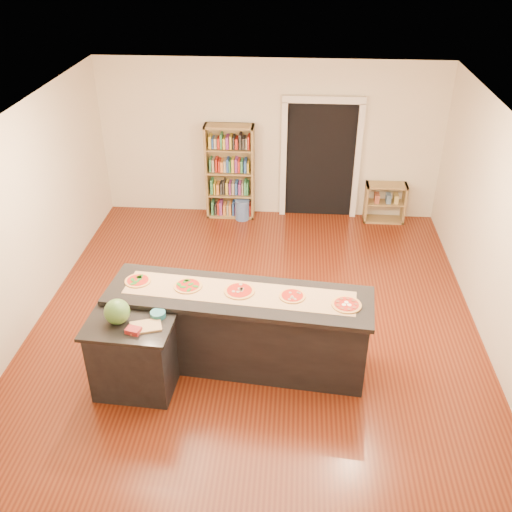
# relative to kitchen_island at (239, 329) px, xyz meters

# --- Properties ---
(room) EXTENTS (6.00, 7.00, 2.80)m
(room) POSITION_rel_kitchen_island_xyz_m (0.13, 0.71, 0.88)
(room) COLOR beige
(room) RESTS_ON ground
(doorway) EXTENTS (1.40, 0.09, 2.21)m
(doorway) POSITION_rel_kitchen_island_xyz_m (1.03, 4.17, 0.69)
(doorway) COLOR black
(doorway) RESTS_ON room
(kitchen_island) EXTENTS (3.11, 0.84, 1.02)m
(kitchen_island) POSITION_rel_kitchen_island_xyz_m (0.00, 0.00, 0.00)
(kitchen_island) COLOR black
(kitchen_island) RESTS_ON ground
(side_counter) EXTENTS (0.96, 0.71, 0.95)m
(side_counter) POSITION_rel_kitchen_island_xyz_m (-1.16, -0.54, -0.03)
(side_counter) COLOR black
(side_counter) RESTS_ON ground
(bookshelf) EXTENTS (0.86, 0.31, 1.72)m
(bookshelf) POSITION_rel_kitchen_island_xyz_m (-0.56, 4.00, 0.34)
(bookshelf) COLOR olive
(bookshelf) RESTS_ON ground
(low_shelf) EXTENTS (0.72, 0.31, 0.72)m
(low_shelf) POSITION_rel_kitchen_island_xyz_m (2.23, 4.00, -0.16)
(low_shelf) COLOR olive
(low_shelf) RESTS_ON ground
(waste_bin) EXTENTS (0.26, 0.26, 0.37)m
(waste_bin) POSITION_rel_kitchen_island_xyz_m (-0.34, 3.88, -0.33)
(waste_bin) COLOR #4A68A6
(waste_bin) RESTS_ON ground
(kraft_paper) EXTENTS (2.73, 0.74, 0.00)m
(kraft_paper) POSITION_rel_kitchen_island_xyz_m (0.00, 0.02, 0.51)
(kraft_paper) COLOR tan
(kraft_paper) RESTS_ON kitchen_island
(watermelon) EXTENTS (0.28, 0.28, 0.28)m
(watermelon) POSITION_rel_kitchen_island_xyz_m (-1.27, -0.54, 0.58)
(watermelon) COLOR #144214
(watermelon) RESTS_ON side_counter
(cutting_board) EXTENTS (0.39, 0.32, 0.02)m
(cutting_board) POSITION_rel_kitchen_island_xyz_m (-0.95, -0.61, 0.45)
(cutting_board) COLOR tan
(cutting_board) RESTS_ON side_counter
(package_red) EXTENTS (0.18, 0.15, 0.06)m
(package_red) POSITION_rel_kitchen_island_xyz_m (-1.06, -0.71, 0.47)
(package_red) COLOR maroon
(package_red) RESTS_ON side_counter
(package_teal) EXTENTS (0.17, 0.17, 0.06)m
(package_teal) POSITION_rel_kitchen_island_xyz_m (-0.86, -0.41, 0.47)
(package_teal) COLOR #195966
(package_teal) RESTS_ON side_counter
(pizza_a) EXTENTS (0.32, 0.32, 0.02)m
(pizza_a) POSITION_rel_kitchen_island_xyz_m (-1.23, 0.17, 0.52)
(pizza_a) COLOR #DB9D54
(pizza_a) RESTS_ON kitchen_island
(pizza_b) EXTENTS (0.33, 0.33, 0.02)m
(pizza_b) POSITION_rel_kitchen_island_xyz_m (-0.61, 0.10, 0.52)
(pizza_b) COLOR #DB9D54
(pizza_b) RESTS_ON kitchen_island
(pizza_c) EXTENTS (0.36, 0.36, 0.02)m
(pizza_c) POSITION_rel_kitchen_island_xyz_m (0.00, 0.04, 0.52)
(pizza_c) COLOR #DB9D54
(pizza_c) RESTS_ON kitchen_island
(pizza_d) EXTENTS (0.29, 0.29, 0.02)m
(pizza_d) POSITION_rel_kitchen_island_xyz_m (0.62, -0.01, 0.52)
(pizza_d) COLOR #DB9D54
(pizza_d) RESTS_ON kitchen_island
(pizza_e) EXTENTS (0.34, 0.34, 0.02)m
(pizza_e) POSITION_rel_kitchen_island_xyz_m (1.23, -0.14, 0.52)
(pizza_e) COLOR #DB9D54
(pizza_e) RESTS_ON kitchen_island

